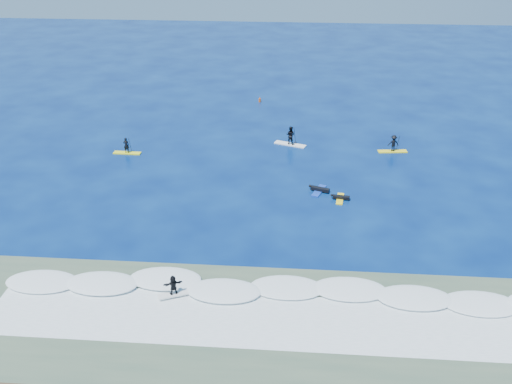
# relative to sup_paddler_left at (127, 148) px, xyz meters

# --- Properties ---
(ground) EXTENTS (160.00, 160.00, 0.00)m
(ground) POSITION_rel_sup_paddler_left_xyz_m (15.43, -11.04, -0.60)
(ground) COLOR #04174C
(ground) RESTS_ON ground
(shallow_water) EXTENTS (90.00, 13.00, 0.01)m
(shallow_water) POSITION_rel_sup_paddler_left_xyz_m (15.43, -25.04, -0.59)
(shallow_water) COLOR #3D5340
(shallow_water) RESTS_ON ground
(breaking_wave) EXTENTS (40.00, 6.00, 0.30)m
(breaking_wave) POSITION_rel_sup_paddler_left_xyz_m (15.43, -21.04, -0.60)
(breaking_wave) COLOR white
(breaking_wave) RESTS_ON ground
(whitewater) EXTENTS (34.00, 5.00, 0.02)m
(whitewater) POSITION_rel_sup_paddler_left_xyz_m (15.43, -24.04, -0.60)
(whitewater) COLOR silver
(whitewater) RESTS_ON ground
(sup_paddler_left) EXTENTS (2.74, 0.78, 1.91)m
(sup_paddler_left) POSITION_rel_sup_paddler_left_xyz_m (0.00, 0.00, 0.00)
(sup_paddler_left) COLOR yellow
(sup_paddler_left) RESTS_ON ground
(sup_paddler_center) EXTENTS (3.36, 1.91, 2.30)m
(sup_paddler_center) POSITION_rel_sup_paddler_left_xyz_m (16.04, 3.49, 0.27)
(sup_paddler_center) COLOR white
(sup_paddler_center) RESTS_ON ground
(sup_paddler_right) EXTENTS (2.94, 1.04, 2.02)m
(sup_paddler_right) POSITION_rel_sup_paddler_left_xyz_m (26.25, 2.46, 0.19)
(sup_paddler_right) COLOR yellow
(sup_paddler_right) RESTS_ON ground
(prone_paddler_near) EXTENTS (1.63, 2.09, 0.43)m
(prone_paddler_near) POSITION_rel_sup_paddler_left_xyz_m (20.51, -8.14, -0.45)
(prone_paddler_near) COLOR yellow
(prone_paddler_near) RESTS_ON ground
(prone_paddler_far) EXTENTS (1.82, 2.41, 0.49)m
(prone_paddler_far) POSITION_rel_sup_paddler_left_xyz_m (18.77, -6.79, -0.43)
(prone_paddler_far) COLOR #163AAA
(prone_paddler_far) RESTS_ON ground
(wave_surfer) EXTENTS (2.04, 1.28, 1.43)m
(wave_surfer) POSITION_rel_sup_paddler_left_xyz_m (9.34, -22.20, 0.22)
(wave_surfer) COLOR silver
(wave_surfer) RESTS_ON breaking_wave
(marker_buoy) EXTENTS (0.29, 0.29, 0.69)m
(marker_buoy) POSITION_rel_sup_paddler_left_xyz_m (11.93, 16.98, -0.30)
(marker_buoy) COLOR #D24D12
(marker_buoy) RESTS_ON ground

